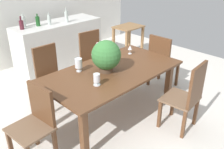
% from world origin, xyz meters
% --- Properties ---
extents(ground_plane, '(7.04, 7.04, 0.00)m').
position_xyz_m(ground_plane, '(0.00, 0.00, 0.00)').
color(ground_plane, silver).
extents(back_wall, '(6.40, 0.10, 2.60)m').
position_xyz_m(back_wall, '(0.00, 2.60, 1.30)').
color(back_wall, white).
rests_on(back_wall, ground).
extents(dining_table, '(2.05, 1.09, 0.76)m').
position_xyz_m(dining_table, '(0.00, -0.29, 0.66)').
color(dining_table, brown).
rests_on(dining_table, ground).
extents(chair_far_left, '(0.44, 0.42, 0.99)m').
position_xyz_m(chair_far_left, '(-0.46, 0.68, 0.55)').
color(chair_far_left, brown).
rests_on(chair_far_left, ground).
extents(chair_foot_end, '(0.44, 0.48, 1.01)m').
position_xyz_m(chair_foot_end, '(1.25, -0.30, 0.56)').
color(chair_foot_end, brown).
rests_on(chair_foot_end, ground).
extents(chair_near_right, '(0.51, 0.48, 1.03)m').
position_xyz_m(chair_near_right, '(0.47, -1.27, 0.57)').
color(chair_near_right, brown).
rests_on(chair_near_right, ground).
extents(chair_far_right, '(0.51, 0.50, 1.02)m').
position_xyz_m(chair_far_right, '(0.47, 0.69, 0.56)').
color(chair_far_right, brown).
rests_on(chair_far_right, ground).
extents(chair_head_end, '(0.47, 0.51, 0.94)m').
position_xyz_m(chair_head_end, '(-1.26, -0.29, 0.53)').
color(chair_head_end, brown).
rests_on(chair_head_end, ground).
extents(flower_centerpiece, '(0.42, 0.42, 0.46)m').
position_xyz_m(flower_centerpiece, '(-0.09, -0.26, 1.00)').
color(flower_centerpiece, '#4C3828').
rests_on(flower_centerpiece, dining_table).
extents(crystal_vase_left, '(0.10, 0.10, 0.20)m').
position_xyz_m(crystal_vase_left, '(-0.36, 0.02, 0.88)').
color(crystal_vase_left, silver).
rests_on(crystal_vase_left, dining_table).
extents(crystal_vase_center_near, '(0.09, 0.09, 0.16)m').
position_xyz_m(crystal_vase_center_near, '(-0.46, -0.47, 0.85)').
color(crystal_vase_center_near, silver).
rests_on(crystal_vase_center_near, dining_table).
extents(wine_glass, '(0.07, 0.07, 0.14)m').
position_xyz_m(wine_glass, '(0.67, -0.04, 0.87)').
color(wine_glass, silver).
rests_on(wine_glass, dining_table).
extents(kitchen_counter, '(1.89, 0.67, 0.98)m').
position_xyz_m(kitchen_counter, '(0.53, 1.89, 0.49)').
color(kitchen_counter, silver).
rests_on(kitchen_counter, ground).
extents(wine_bottle_green, '(0.07, 0.07, 0.24)m').
position_xyz_m(wine_bottle_green, '(0.33, 1.84, 1.08)').
color(wine_bottle_green, '#B2BFB7').
rests_on(wine_bottle_green, kitchen_counter).
extents(wine_bottle_clear, '(0.08, 0.08, 0.24)m').
position_xyz_m(wine_bottle_clear, '(0.11, 1.92, 1.07)').
color(wine_bottle_clear, '#194C1E').
rests_on(wine_bottle_clear, kitchen_counter).
extents(wine_bottle_tall, '(0.08, 0.08, 0.26)m').
position_xyz_m(wine_bottle_tall, '(-0.13, 2.04, 1.08)').
color(wine_bottle_tall, '#B2BFB7').
rests_on(wine_bottle_tall, kitchen_counter).
extents(wine_bottle_amber, '(0.08, 0.08, 0.25)m').
position_xyz_m(wine_bottle_amber, '(-0.24, 1.92, 1.07)').
color(wine_bottle_amber, '#511E28').
rests_on(wine_bottle_amber, kitchen_counter).
extents(wine_bottle_dark, '(0.07, 0.07, 0.30)m').
position_xyz_m(wine_bottle_dark, '(0.70, 1.77, 1.09)').
color(wine_bottle_dark, '#B2BFB7').
rests_on(wine_bottle_dark, kitchen_counter).
extents(side_table, '(0.64, 0.49, 0.78)m').
position_xyz_m(side_table, '(1.92, 1.10, 0.58)').
color(side_table, olive).
rests_on(side_table, ground).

